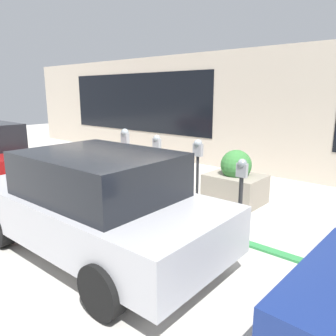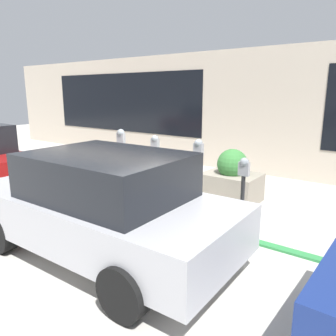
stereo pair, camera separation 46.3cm
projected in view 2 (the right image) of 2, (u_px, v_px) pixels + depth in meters
The scene contains 10 objects.
ground_plane at pixel (166, 216), 6.55m from camera, with size 40.00×40.00×0.00m, color beige.
curb_strip at pixel (163, 216), 6.49m from camera, with size 24.50×0.16×0.04m.
building_facade at pixel (257, 112), 9.62m from camera, with size 24.50×0.17×3.67m.
parking_meter_nearest at pixel (243, 180), 5.73m from camera, with size 0.19×0.16×1.31m.
parking_meter_second at pixel (198, 159), 6.20m from camera, with size 0.18×0.16×1.56m.
parking_meter_middle at pixel (155, 158), 6.85m from camera, with size 0.17×0.15×1.55m.
parking_meter_fourth at pixel (121, 152), 7.38m from camera, with size 0.20×0.17×1.62m.
planter_box at pixel (232, 180), 7.37m from camera, with size 1.21×0.95×1.19m.
parked_car_middle at pixel (102, 204), 4.80m from camera, with size 4.25×1.98×1.58m.
trash_bin at pixel (119, 166), 8.51m from camera, with size 0.59×0.59×1.10m.
Camera 2 is at (-3.74, 4.91, 2.42)m, focal length 35.00 mm.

